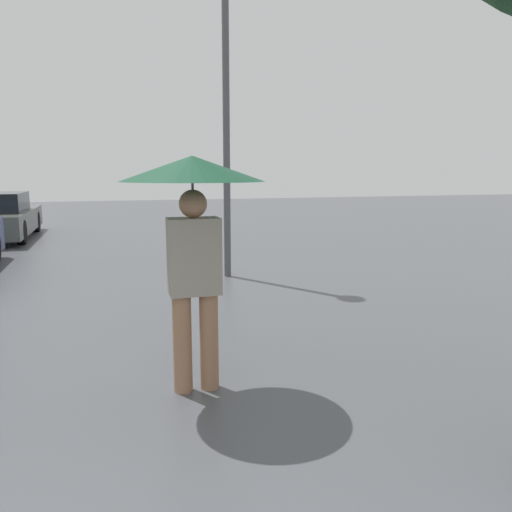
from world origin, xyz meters
name	(u,v)px	position (x,y,z in m)	size (l,w,h in m)	color
pedestrian	(193,204)	(0.18, 3.13, 1.49)	(1.09, 1.09, 1.85)	#9E7051
street_lamp	(226,54)	(1.44, 7.33, 3.53)	(0.37, 0.37, 5.07)	#515456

